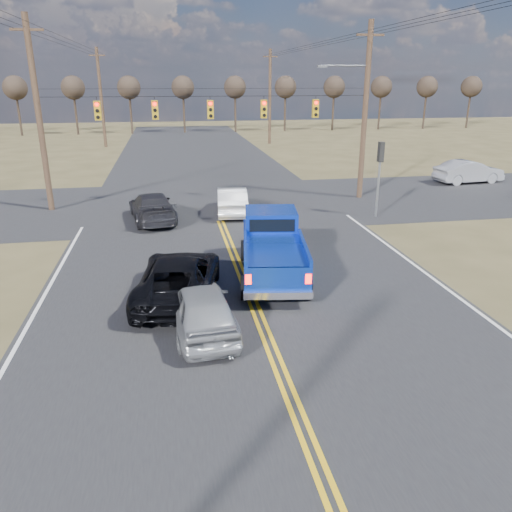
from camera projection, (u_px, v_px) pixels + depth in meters
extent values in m
plane|color=brown|center=(279.00, 369.00, 12.52)|extent=(160.00, 160.00, 0.00)
cube|color=#28282B|center=(230.00, 246.00, 21.80)|extent=(14.00, 120.00, 0.02)
cube|color=#28282B|center=(213.00, 203.00, 29.23)|extent=(120.00, 12.00, 0.02)
cylinder|color=#473323|center=(39.00, 117.00, 26.10)|extent=(0.32, 0.32, 10.00)
cube|color=#473323|center=(27.00, 29.00, 24.70)|extent=(1.60, 0.12, 0.12)
cylinder|color=#473323|center=(365.00, 113.00, 29.02)|extent=(0.32, 0.32, 10.00)
cube|color=#473323|center=(370.00, 35.00, 27.62)|extent=(1.60, 0.12, 0.12)
cylinder|color=black|center=(210.00, 96.00, 27.23)|extent=(18.00, 0.02, 0.02)
cylinder|color=black|center=(210.00, 89.00, 27.10)|extent=(18.00, 0.02, 0.02)
cube|color=#B28C14|center=(98.00, 111.00, 26.49)|extent=(0.34, 0.24, 1.00)
cylinder|color=#FF0C05|center=(97.00, 104.00, 26.25)|extent=(0.20, 0.06, 0.20)
cylinder|color=black|center=(97.00, 111.00, 26.36)|extent=(0.20, 0.06, 0.20)
cylinder|color=black|center=(98.00, 117.00, 26.47)|extent=(0.20, 0.06, 0.20)
cube|color=black|center=(96.00, 102.00, 26.19)|extent=(0.24, 0.14, 0.03)
cube|color=#B28C14|center=(155.00, 110.00, 26.98)|extent=(0.34, 0.24, 1.00)
cylinder|color=#FF0C05|center=(155.00, 104.00, 26.74)|extent=(0.20, 0.06, 0.20)
cylinder|color=black|center=(155.00, 110.00, 26.85)|extent=(0.20, 0.06, 0.20)
cylinder|color=black|center=(155.00, 117.00, 26.96)|extent=(0.20, 0.06, 0.20)
cube|color=black|center=(154.00, 102.00, 26.67)|extent=(0.24, 0.14, 0.03)
cube|color=#B28C14|center=(210.00, 110.00, 27.46)|extent=(0.34, 0.24, 1.00)
cylinder|color=#FF0C05|center=(210.00, 103.00, 27.22)|extent=(0.20, 0.06, 0.20)
cylinder|color=black|center=(211.00, 110.00, 27.33)|extent=(0.20, 0.06, 0.20)
cylinder|color=black|center=(211.00, 116.00, 27.44)|extent=(0.20, 0.06, 0.20)
cube|color=black|center=(210.00, 101.00, 27.16)|extent=(0.24, 0.14, 0.03)
cube|color=#B28C14|center=(264.00, 109.00, 27.95)|extent=(0.34, 0.24, 1.00)
cylinder|color=#FF0C05|center=(264.00, 103.00, 27.71)|extent=(0.20, 0.06, 0.20)
cylinder|color=black|center=(264.00, 109.00, 27.82)|extent=(0.20, 0.06, 0.20)
cylinder|color=black|center=(264.00, 115.00, 27.93)|extent=(0.20, 0.06, 0.20)
cube|color=black|center=(264.00, 101.00, 27.65)|extent=(0.24, 0.14, 0.03)
cube|color=#B28C14|center=(315.00, 109.00, 28.44)|extent=(0.34, 0.24, 1.00)
cylinder|color=#FF0C05|center=(316.00, 103.00, 28.20)|extent=(0.20, 0.06, 0.20)
cylinder|color=black|center=(316.00, 109.00, 28.31)|extent=(0.20, 0.06, 0.20)
cylinder|color=black|center=(316.00, 115.00, 28.42)|extent=(0.20, 0.06, 0.20)
cube|color=black|center=(317.00, 101.00, 28.13)|extent=(0.24, 0.14, 0.03)
cylinder|color=slate|center=(378.00, 187.00, 25.85)|extent=(0.12, 0.12, 3.20)
cube|color=black|center=(381.00, 152.00, 25.25)|extent=(0.24, 0.34, 1.00)
cylinder|color=slate|center=(345.00, 66.00, 27.93)|extent=(2.80, 0.10, 0.10)
cube|color=slate|center=(322.00, 66.00, 27.73)|extent=(0.55, 0.22, 0.14)
cylinder|color=#473323|center=(101.00, 98.00, 52.11)|extent=(0.32, 0.32, 10.00)
cube|color=#473323|center=(97.00, 55.00, 50.70)|extent=(1.60, 0.12, 0.12)
cylinder|color=#473323|center=(270.00, 98.00, 55.02)|extent=(0.32, 0.32, 10.00)
cube|color=#473323|center=(270.00, 57.00, 53.62)|extent=(1.60, 0.12, 0.12)
cylinder|color=black|center=(5.00, 25.00, 23.63)|extent=(0.02, 58.00, 0.02)
cylinder|color=black|center=(21.00, 25.00, 23.74)|extent=(0.02, 58.00, 0.02)
cylinder|color=black|center=(36.00, 25.00, 23.85)|extent=(0.02, 58.00, 0.02)
cylinder|color=black|center=(365.00, 31.00, 26.55)|extent=(0.02, 58.00, 0.02)
cylinder|color=black|center=(378.00, 31.00, 26.66)|extent=(0.02, 58.00, 0.02)
cylinder|color=black|center=(390.00, 31.00, 26.77)|extent=(0.02, 58.00, 0.02)
cylinder|color=#33261C|center=(19.00, 114.00, 63.91)|extent=(0.28, 0.28, 5.50)
sphere|color=#2D231C|center=(15.00, 88.00, 62.86)|extent=(3.00, 3.00, 3.00)
cylinder|color=#33261C|center=(76.00, 113.00, 65.05)|extent=(0.28, 0.28, 5.50)
sphere|color=#2D231C|center=(73.00, 88.00, 63.99)|extent=(3.00, 3.00, 3.00)
cylinder|color=#33261C|center=(131.00, 112.00, 66.18)|extent=(0.28, 0.28, 5.50)
sphere|color=#2D231C|center=(129.00, 87.00, 65.13)|extent=(3.00, 3.00, 3.00)
cylinder|color=#33261C|center=(184.00, 112.00, 67.32)|extent=(0.28, 0.28, 5.50)
sphere|color=#2D231C|center=(183.00, 87.00, 66.27)|extent=(3.00, 3.00, 3.00)
cylinder|color=#33261C|center=(235.00, 111.00, 68.45)|extent=(0.28, 0.28, 5.50)
sphere|color=#2D231C|center=(235.00, 87.00, 67.40)|extent=(3.00, 3.00, 3.00)
cylinder|color=#33261C|center=(285.00, 111.00, 69.59)|extent=(0.28, 0.28, 5.50)
sphere|color=#2D231C|center=(285.00, 87.00, 68.54)|extent=(3.00, 3.00, 3.00)
cylinder|color=#33261C|center=(333.00, 110.00, 70.72)|extent=(0.28, 0.28, 5.50)
sphere|color=#2D231C|center=(334.00, 87.00, 69.67)|extent=(3.00, 3.00, 3.00)
cylinder|color=#33261C|center=(380.00, 110.00, 71.86)|extent=(0.28, 0.28, 5.50)
sphere|color=#2D231C|center=(381.00, 87.00, 70.81)|extent=(3.00, 3.00, 3.00)
cylinder|color=#33261C|center=(425.00, 109.00, 72.99)|extent=(0.28, 0.28, 5.50)
sphere|color=#2D231C|center=(427.00, 87.00, 71.94)|extent=(3.00, 3.00, 3.00)
cylinder|color=#33261C|center=(468.00, 109.00, 74.13)|extent=(0.28, 0.28, 5.50)
sphere|color=#2D231C|center=(471.00, 87.00, 73.08)|extent=(3.00, 3.00, 3.00)
cylinder|color=black|center=(246.00, 288.00, 16.34)|extent=(0.45, 0.88, 0.84)
cylinder|color=black|center=(306.00, 287.00, 16.39)|extent=(0.45, 0.88, 0.84)
cylinder|color=black|center=(245.00, 250.00, 19.90)|extent=(0.45, 0.88, 0.84)
cylinder|color=black|center=(295.00, 250.00, 19.94)|extent=(0.45, 0.88, 0.84)
cube|color=#1139B9|center=(273.00, 253.00, 17.97)|extent=(2.90, 5.90, 1.05)
cube|color=#1139B9|center=(271.00, 219.00, 19.11)|extent=(2.18, 2.04, 0.75)
cube|color=black|center=(272.00, 225.00, 18.29)|extent=(1.67, 0.31, 0.47)
cube|color=#1139B9|center=(245.00, 247.00, 16.70)|extent=(0.61, 3.44, 0.21)
cube|color=#1139B9|center=(305.00, 246.00, 16.75)|extent=(0.61, 3.44, 0.21)
cube|color=#1139B9|center=(278.00, 277.00, 15.25)|extent=(2.08, 0.39, 0.63)
cube|color=silver|center=(278.00, 295.00, 15.38)|extent=(2.15, 0.50, 0.23)
cube|color=#FF0C05|center=(248.00, 279.00, 15.21)|extent=(0.20, 0.09, 0.31)
cube|color=#FF0C05|center=(308.00, 279.00, 15.25)|extent=(0.20, 0.09, 0.31)
imported|color=#979A9F|center=(202.00, 308.00, 14.18)|extent=(2.02, 4.34, 1.44)
imported|color=black|center=(179.00, 277.00, 16.30)|extent=(3.23, 5.66, 1.49)
imported|color=silver|center=(232.00, 200.00, 26.80)|extent=(1.92, 4.50, 1.44)
imported|color=#2C2B30|center=(152.00, 207.00, 25.40)|extent=(2.73, 5.20, 1.44)
imported|color=#A8AAB0|center=(469.00, 172.00, 34.78)|extent=(2.17, 4.95, 1.58)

